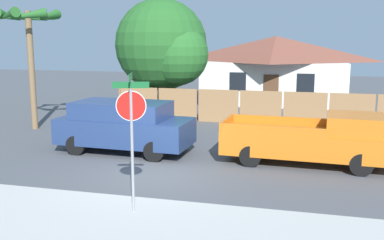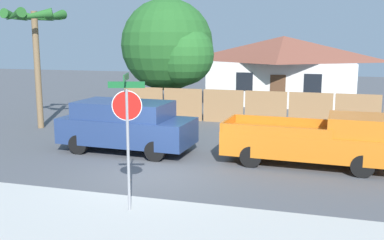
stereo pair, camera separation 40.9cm
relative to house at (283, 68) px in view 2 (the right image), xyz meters
name	(u,v)px [view 2 (the right image)]	position (x,y,z in m)	size (l,w,h in m)	color
ground_plane	(154,174)	(-2.31, -17.37, -2.21)	(80.00, 80.00, 0.00)	#4C4F54
sidewalk_strip	(99,218)	(-2.31, -20.97, -2.20)	(36.00, 3.20, 0.01)	#B2B2AD
wooden_fence	(266,108)	(-0.05, -8.30, -1.39)	(14.72, 0.12, 1.72)	#997047
house	(283,68)	(0.00, 0.00, 0.00)	(9.53, 6.52, 4.26)	white
oak_tree	(170,47)	(-5.36, -6.83, 1.45)	(5.16, 4.92, 6.22)	brown
palm_tree	(35,26)	(-9.99, -12.03, 2.42)	(2.66, 2.87, 5.40)	brown
red_suv	(126,125)	(-4.29, -14.99, -1.21)	(4.92, 2.27, 1.85)	navy
orange_pickup	(315,140)	(2.37, -15.00, -1.37)	(5.53, 2.21, 1.72)	orange
stop_sign	(127,120)	(-1.83, -20.29, 0.02)	(0.83, 0.74, 3.30)	gray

